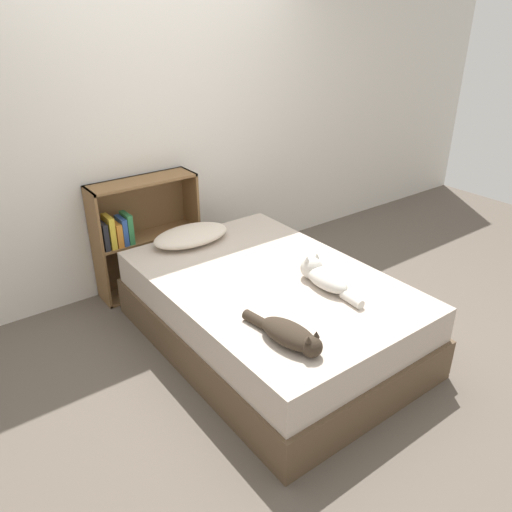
{
  "coord_description": "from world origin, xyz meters",
  "views": [
    {
      "loc": [
        -1.79,
        -2.25,
        2.1
      ],
      "look_at": [
        0.0,
        0.15,
        0.61
      ],
      "focal_mm": 35.0,
      "sensor_mm": 36.0,
      "label": 1
    }
  ],
  "objects_px": {
    "cat_light": "(323,276)",
    "bookshelf": "(140,233)",
    "pillow": "(191,235)",
    "cat_dark": "(290,335)",
    "bed": "(269,311)"
  },
  "relations": [
    {
      "from": "bed",
      "to": "cat_light",
      "type": "relative_size",
      "value": 3.68
    },
    {
      "from": "bed",
      "to": "bookshelf",
      "type": "distance_m",
      "value": 1.3
    },
    {
      "from": "bed",
      "to": "bookshelf",
      "type": "height_order",
      "value": "bookshelf"
    },
    {
      "from": "bed",
      "to": "cat_dark",
      "type": "xyz_separation_m",
      "value": [
        -0.36,
        -0.63,
        0.31
      ]
    },
    {
      "from": "cat_light",
      "to": "pillow",
      "type": "bearing_deg",
      "value": 21.32
    },
    {
      "from": "cat_light",
      "to": "cat_dark",
      "type": "relative_size",
      "value": 1.0
    },
    {
      "from": "cat_light",
      "to": "bookshelf",
      "type": "height_order",
      "value": "bookshelf"
    },
    {
      "from": "pillow",
      "to": "cat_light",
      "type": "relative_size",
      "value": 1.11
    },
    {
      "from": "cat_dark",
      "to": "bookshelf",
      "type": "xyz_separation_m",
      "value": [
        0.01,
        1.86,
        -0.08
      ]
    },
    {
      "from": "pillow",
      "to": "cat_dark",
      "type": "bearing_deg",
      "value": -99.08
    },
    {
      "from": "cat_light",
      "to": "bookshelf",
      "type": "relative_size",
      "value": 0.58
    },
    {
      "from": "pillow",
      "to": "bed",
      "type": "bearing_deg",
      "value": -80.43
    },
    {
      "from": "cat_light",
      "to": "cat_dark",
      "type": "xyz_separation_m",
      "value": [
        -0.57,
        -0.36,
        -0.01
      ]
    },
    {
      "from": "pillow",
      "to": "cat_dark",
      "type": "relative_size",
      "value": 1.11
    },
    {
      "from": "pillow",
      "to": "bookshelf",
      "type": "xyz_separation_m",
      "value": [
        -0.22,
        0.44,
        -0.08
      ]
    }
  ]
}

